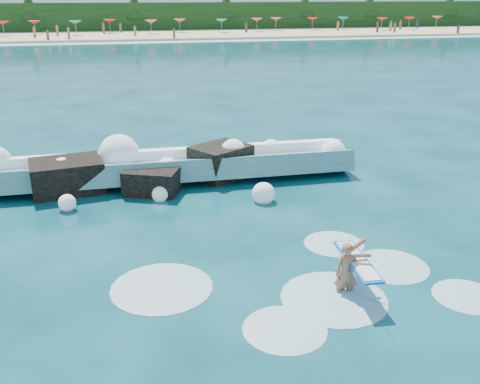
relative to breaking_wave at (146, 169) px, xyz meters
The scene contains 11 objects.
ground 7.20m from the breaking_wave, 81.53° to the right, with size 200.00×200.00×0.00m, color #062937.
beach 70.90m from the breaking_wave, 89.15° to the left, with size 140.00×20.00×0.40m, color tan.
wet_band 59.91m from the breaking_wave, 88.99° to the left, with size 140.00×5.00×0.08m, color silver.
treeline 80.93m from the breaking_wave, 89.25° to the left, with size 140.00×4.00×5.00m, color black.
breaking_wave is the anchor object (origin of this frame).
rock_cluster 0.56m from the breaking_wave, 109.85° to the right, with size 8.38×3.46×1.44m.
surfer_with_board 10.17m from the breaking_wave, 64.93° to the right, with size 0.89×2.78×1.56m.
wave_spray 0.51m from the breaking_wave, 155.70° to the right, with size 15.09×4.60×1.86m.
surf_foam 9.36m from the breaking_wave, 69.78° to the right, with size 9.15×5.48×0.13m.
beach_umbrellas 73.06m from the breaking_wave, 89.02° to the left, with size 114.69×6.25×0.50m.
beachgoers 67.27m from the breaking_wave, 94.90° to the left, with size 106.19×13.53×1.92m.
Camera 1 is at (-1.67, -12.49, 6.78)m, focal length 40.00 mm.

